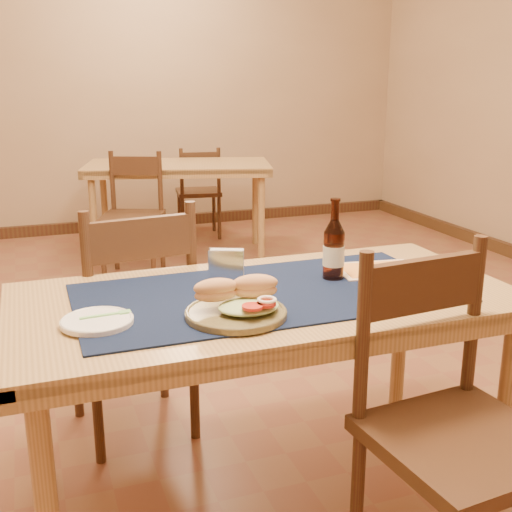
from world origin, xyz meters
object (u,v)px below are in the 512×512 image
object	(u,v)px
chair_main_near	(453,426)
beer_bottle	(334,249)
back_table	(178,173)
chair_main_far	(133,316)
sandwich_plate	(239,306)
main_table	(266,318)
napkin_holder	(226,267)

from	to	relation	value
chair_main_near	beer_bottle	world-z (taller)	beer_bottle
back_table	chair_main_far	xyz separation A→B (m)	(-0.81, -2.64, -0.16)
back_table	sandwich_plate	size ratio (longest dim) A/B	5.38
main_table	back_table	world-z (taller)	same
napkin_holder	back_table	bearing A→B (deg)	79.79
back_table	napkin_holder	bearing A→B (deg)	-100.21
main_table	back_table	distance (m)	3.25
back_table	chair_main_near	world-z (taller)	chair_main_near
beer_bottle	chair_main_near	bearing A→B (deg)	-84.03
sandwich_plate	beer_bottle	distance (m)	0.48
napkin_holder	chair_main_far	bearing A→B (deg)	121.00
sandwich_plate	beer_bottle	world-z (taller)	beer_bottle
beer_bottle	napkin_holder	bearing A→B (deg)	166.38
main_table	beer_bottle	bearing A→B (deg)	13.38
chair_main_far	napkin_holder	xyz separation A→B (m)	(0.26, -0.43, 0.30)
main_table	beer_bottle	xyz separation A→B (m)	(0.27, 0.06, 0.19)
back_table	chair_main_near	size ratio (longest dim) A/B	1.61
back_table	sandwich_plate	bearing A→B (deg)	-100.28
back_table	chair_main_far	world-z (taller)	chair_main_far
napkin_holder	sandwich_plate	bearing A→B (deg)	-101.01
sandwich_plate	beer_bottle	size ratio (longest dim) A/B	1.07
chair_main_near	napkin_holder	distance (m)	0.87
beer_bottle	napkin_holder	xyz separation A→B (m)	(-0.36, 0.09, -0.05)
back_table	sandwich_plate	xyz separation A→B (m)	(-0.61, -3.39, 0.12)
sandwich_plate	napkin_holder	size ratio (longest dim) A/B	2.21
chair_main_far	chair_main_near	bearing A→B (deg)	-59.02
chair_main_far	beer_bottle	world-z (taller)	beer_bottle
main_table	chair_main_near	distance (m)	0.66
sandwich_plate	chair_main_near	bearing A→B (deg)	-38.31
chair_main_far	sandwich_plate	bearing A→B (deg)	-75.34
chair_main_near	beer_bottle	bearing A→B (deg)	95.97
main_table	chair_main_far	size ratio (longest dim) A/B	1.63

